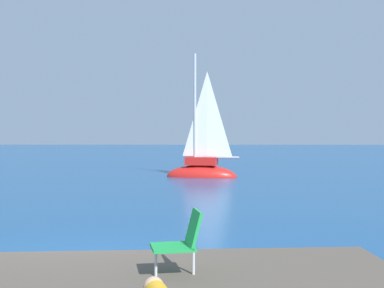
% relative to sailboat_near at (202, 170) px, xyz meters
% --- Properties ---
extents(ground_plane, '(160.00, 160.00, 0.00)m').
position_rel_sailboat_near_xyz_m(ground_plane, '(-2.30, -17.73, -0.38)').
color(ground_plane, navy).
extents(boulder_seaward, '(0.95, 1.10, 0.63)m').
position_rel_sailboat_near_xyz_m(boulder_seaward, '(-2.15, -18.93, -0.38)').
color(boulder_seaward, brown).
rests_on(boulder_seaward, ground).
extents(boulder_inland, '(1.01, 0.84, 0.72)m').
position_rel_sailboat_near_xyz_m(boulder_inland, '(-1.91, -19.17, -0.38)').
color(boulder_inland, brown).
rests_on(boulder_inland, ground).
extents(sailboat_near, '(3.90, 1.97, 7.09)m').
position_rel_sailboat_near_xyz_m(sailboat_near, '(0.00, 0.00, 0.00)').
color(sailboat_near, red).
rests_on(sailboat_near, ground).
extents(beach_chair, '(0.67, 0.58, 0.80)m').
position_rel_sailboat_near_xyz_m(beach_chair, '(-0.39, -20.75, 0.71)').
color(beach_chair, green).
rests_on(beach_chair, shore_ledge).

